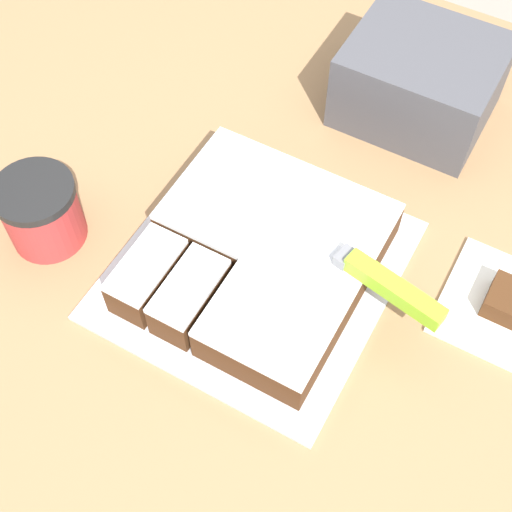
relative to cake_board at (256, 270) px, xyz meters
The scene contains 9 objects.
ground_plane 0.90m from the cake_board, 134.58° to the left, with size 8.00×8.00×0.00m, color #9E9384.
countertop 0.46m from the cake_board, 134.58° to the left, with size 1.40×1.10×0.89m.
cake_board is the anchor object (origin of this frame).
cake 0.03m from the cake_board, 45.78° to the left, with size 0.26×0.28×0.06m.
knife 0.15m from the cake_board, ahead, with size 0.36×0.09×0.02m.
coffee_cup 0.28m from the cake_board, 162.82° to the right, with size 0.10×0.10×0.09m.
paper_napkin 0.31m from the cake_board, 18.71° to the left, with size 0.15×0.15×0.01m.
brownie 0.31m from the cake_board, 18.71° to the left, with size 0.05×0.05×0.03m.
storage_box 0.36m from the cake_board, 79.37° to the left, with size 0.20×0.17×0.12m.
Camera 1 is at (0.29, -0.48, 1.64)m, focal length 50.00 mm.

